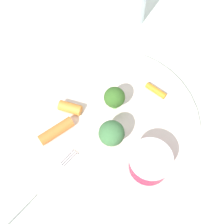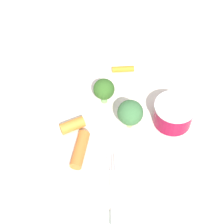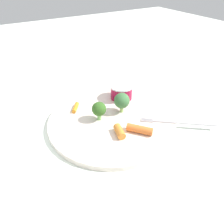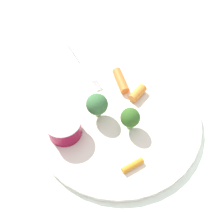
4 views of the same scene
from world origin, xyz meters
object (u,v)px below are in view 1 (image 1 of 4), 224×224
broccoli_floret_1 (112,133)px  carrot_stick_0 (70,108)px  plate (106,122)px  carrot_stick_1 (56,131)px  broccoli_floret_0 (114,98)px  carrot_stick_2 (156,90)px  fork (34,194)px  drinking_glass (129,1)px  sauce_cup (150,162)px

broccoli_floret_1 → carrot_stick_0: 0.09m
plate → carrot_stick_0: size_ratio=8.19×
carrot_stick_1 → broccoli_floret_0: bearing=-148.8°
plate → carrot_stick_2: 0.10m
carrot_stick_0 → fork: size_ratio=0.26×
carrot_stick_0 → carrot_stick_1: 0.05m
plate → fork: bearing=52.2°
carrot_stick_0 → fork: carrot_stick_0 is taller
broccoli_floret_0 → carrot_stick_1: size_ratio=0.82×
carrot_stick_1 → drinking_glass: (-0.10, -0.27, 0.02)m
broccoli_floret_0 → fork: broccoli_floret_0 is taller
sauce_cup → carrot_stick_1: (0.14, -0.05, -0.01)m
sauce_cup → broccoli_floret_0: broccoli_floret_0 is taller
sauce_cup → drinking_glass: 0.32m
plate → carrot_stick_0: 0.06m
carrot_stick_2 → drinking_glass: bearing=-74.3°
broccoli_floret_1 → fork: (0.11, 0.09, -0.03)m
broccoli_floret_1 → carrot_stick_1: 0.09m
plate → carrot_stick_0: carrot_stick_0 is taller
sauce_cup → broccoli_floret_1: 0.07m
carrot_stick_1 → carrot_stick_2: (-0.16, -0.09, -0.00)m
sauce_cup → carrot_stick_0: bearing=-34.5°
broccoli_floret_0 → fork: size_ratio=0.33×
carrot_stick_0 → fork: 0.14m
broccoli_floret_0 → carrot_stick_2: (-0.07, -0.03, -0.02)m
sauce_cup → carrot_stick_0: sauce_cup is taller
broccoli_floret_1 → drinking_glass: (-0.02, -0.28, -0.00)m
broccoli_floret_0 → broccoli_floret_1: size_ratio=0.90×
plate → drinking_glass: size_ratio=3.60×
sauce_cup → carrot_stick_1: size_ratio=1.08×
fork → drinking_glass: 0.39m
carrot_stick_2 → drinking_glass: drinking_glass is taller
broccoli_floret_0 → fork: bearing=54.5°
sauce_cup → plate: bearing=-46.8°
carrot_stick_1 → carrot_stick_2: size_ratio=1.50×
sauce_cup → fork: sauce_cup is taller
broccoli_floret_0 → carrot_stick_2: 0.08m
sauce_cup → broccoli_floret_1: size_ratio=1.18×
carrot_stick_2 → fork: carrot_stick_2 is taller
broccoli_floret_0 → broccoli_floret_1: broccoli_floret_1 is taller
broccoli_floret_0 → carrot_stick_1: (0.09, 0.05, -0.02)m
drinking_glass → broccoli_floret_0: bearing=85.6°
plate → fork: (0.09, 0.12, 0.01)m
broccoli_floret_1 → fork: bearing=39.4°
carrot_stick_1 → carrot_stick_0: bearing=-111.5°
carrot_stick_1 → drinking_glass: 0.29m
drinking_glass → carrot_stick_1: bearing=68.9°
broccoli_floret_0 → carrot_stick_1: bearing=31.2°
sauce_cup → carrot_stick_0: size_ratio=1.66×
broccoli_floret_0 → drinking_glass: drinking_glass is taller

